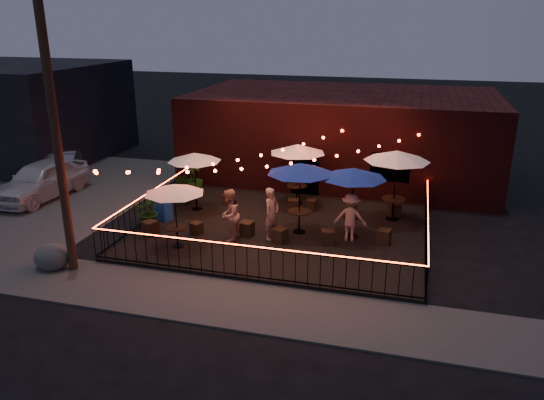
{
  "coord_description": "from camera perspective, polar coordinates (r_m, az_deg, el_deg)",
  "views": [
    {
      "loc": [
        4.35,
        -15.15,
        7.35
      ],
      "look_at": [
        -0.21,
        1.51,
        1.37
      ],
      "focal_mm": 35.0,
      "sensor_mm": 36.0,
      "label": 1
    }
  ],
  "objects": [
    {
      "name": "ground",
      "position": [
        17.39,
        -0.64,
        -5.91
      ],
      "size": [
        110.0,
        110.0,
        0.0
      ],
      "primitive_type": "plane",
      "color": "black",
      "rests_on": "ground"
    },
    {
      "name": "patio",
      "position": [
        19.13,
        1.01,
        -3.26
      ],
      "size": [
        10.0,
        8.0,
        0.15
      ],
      "primitive_type": "cube",
      "color": "black",
      "rests_on": "ground"
    },
    {
      "name": "sidewalk",
      "position": [
        14.64,
        -4.2,
        -10.99
      ],
      "size": [
        18.0,
        2.5,
        0.05
      ],
      "primitive_type": "cube",
      "color": "#43413D",
      "rests_on": "ground"
    },
    {
      "name": "parking_lot",
      "position": [
        26.23,
        -24.1,
        1.13
      ],
      "size": [
        11.0,
        12.0,
        0.02
      ],
      "primitive_type": "cube",
      "color": "#43413D",
      "rests_on": "ground"
    },
    {
      "name": "brick_building",
      "position": [
        25.92,
        7.62,
        7.0
      ],
      "size": [
        14.0,
        8.0,
        4.0
      ],
      "color": "black",
      "rests_on": "ground"
    },
    {
      "name": "utility_pole",
      "position": [
        16.24,
        -22.13,
        5.78
      ],
      "size": [
        0.26,
        0.26,
        8.0
      ],
      "primitive_type": "cylinder",
      "color": "#382417",
      "rests_on": "ground"
    },
    {
      "name": "fence_front",
      "position": [
        15.38,
        -2.71,
        -6.7
      ],
      "size": [
        10.0,
        0.04,
        1.04
      ],
      "color": "black",
      "rests_on": "patio"
    },
    {
      "name": "fence_left",
      "position": [
        20.65,
        -12.55,
        -0.28
      ],
      "size": [
        0.04,
        8.0,
        1.04
      ],
      "rotation": [
        0.0,
        0.0,
        1.57
      ],
      "color": "black",
      "rests_on": "patio"
    },
    {
      "name": "fence_right",
      "position": [
        18.42,
        16.29,
        -3.0
      ],
      "size": [
        0.04,
        8.0,
        1.04
      ],
      "rotation": [
        0.0,
        0.0,
        1.57
      ],
      "color": "black",
      "rests_on": "patio"
    },
    {
      "name": "festoon_lights",
      "position": [
        18.33,
        -2.25,
        3.79
      ],
      "size": [
        10.02,
        8.72,
        1.32
      ],
      "color": "#FF1E0C",
      "rests_on": "ground"
    },
    {
      "name": "cafe_table_0",
      "position": [
        17.24,
        -10.46,
        1.09
      ],
      "size": [
        2.0,
        2.0,
        2.15
      ],
      "rotation": [
        0.0,
        0.0,
        -0.02
      ],
      "color": "black",
      "rests_on": "patio"
    },
    {
      "name": "cafe_table_1",
      "position": [
        20.59,
        -8.35,
        4.51
      ],
      "size": [
        2.54,
        2.54,
        2.29
      ],
      "rotation": [
        0.0,
        0.0,
        -0.26
      ],
      "color": "black",
      "rests_on": "patio"
    },
    {
      "name": "cafe_table_2",
      "position": [
        18.04,
        3.04,
        3.32
      ],
      "size": [
        2.85,
        2.85,
        2.53
      ],
      "rotation": [
        0.0,
        0.0,
        -0.29
      ],
      "color": "black",
      "rests_on": "patio"
    },
    {
      "name": "cafe_table_3",
      "position": [
        21.03,
        2.77,
        5.45
      ],
      "size": [
        2.47,
        2.47,
        2.46
      ],
      "rotation": [
        0.0,
        0.0,
        -0.11
      ],
      "color": "black",
      "rests_on": "patio"
    },
    {
      "name": "cafe_table_4",
      "position": [
        17.91,
        8.78,
        2.78
      ],
      "size": [
        2.36,
        2.36,
        2.45
      ],
      "rotation": [
        0.0,
        0.0,
        -0.07
      ],
      "color": "black",
      "rests_on": "patio"
    },
    {
      "name": "cafe_table_5",
      "position": [
        19.73,
        13.3,
        4.55
      ],
      "size": [
        2.57,
        2.57,
        2.65
      ],
      "rotation": [
        0.0,
        0.0,
        0.07
      ],
      "color": "black",
      "rests_on": "patio"
    },
    {
      "name": "bistro_chair_0",
      "position": [
        18.93,
        -12.98,
        -2.96
      ],
      "size": [
        0.55,
        0.55,
        0.5
      ],
      "primitive_type": "cube",
      "rotation": [
        0.0,
        0.0,
        -0.36
      ],
      "color": "black",
      "rests_on": "patio"
    },
    {
      "name": "bistro_chair_1",
      "position": [
        18.74,
        -8.14,
        -3.02
      ],
      "size": [
        0.46,
        0.46,
        0.42
      ],
      "primitive_type": "cube",
      "rotation": [
        0.0,
        0.0,
        2.73
      ],
      "color": "black",
      "rests_on": "patio"
    },
    {
      "name": "bistro_chair_2",
      "position": [
        21.96,
        -8.86,
        0.39
      ],
      "size": [
        0.48,
        0.48,
        0.49
      ],
      "primitive_type": "cube",
      "rotation": [
        0.0,
        0.0,
        -0.17
      ],
      "color": "black",
      "rests_on": "patio"
    },
    {
      "name": "bistro_chair_3",
      "position": [
        21.57,
        -4.85,
        0.09
      ],
      "size": [
        0.37,
        0.37,
        0.41
      ],
      "primitive_type": "cube",
      "rotation": [
        0.0,
        0.0,
        3.22
      ],
      "color": "black",
      "rests_on": "patio"
    },
    {
      "name": "bistro_chair_4",
      "position": [
        18.41,
        -2.74,
        -3.1
      ],
      "size": [
        0.49,
        0.49,
        0.51
      ],
      "primitive_type": "cube",
      "rotation": [
        0.0,
        0.0,
        -0.16
      ],
      "color": "black",
      "rests_on": "patio"
    },
    {
      "name": "bistro_chair_5",
      "position": [
        17.86,
        0.86,
        -3.82
      ],
      "size": [
        0.55,
        0.55,
        0.5
      ],
      "primitive_type": "cube",
      "rotation": [
        0.0,
        0.0,
        2.75
      ],
      "color": "black",
      "rests_on": "patio"
    },
    {
      "name": "bistro_chair_6",
      "position": [
        20.67,
        2.29,
        -0.59
      ],
      "size": [
        0.48,
        0.48,
        0.49
      ],
      "primitive_type": "cube",
      "rotation": [
        0.0,
        0.0,
        0.17
      ],
      "color": "black",
      "rests_on": "patio"
    },
    {
      "name": "bistro_chair_7",
      "position": [
        20.84,
        4.27,
        -0.55
      ],
      "size": [
        0.44,
        0.44,
        0.43
      ],
      "primitive_type": "cube",
      "rotation": [
        0.0,
        0.0,
        2.88
      ],
      "color": "black",
      "rests_on": "patio"
    },
    {
      "name": "bistro_chair_8",
      "position": [
        17.81,
        5.99,
        -3.98
      ],
      "size": [
        0.52,
        0.52,
        0.5
      ],
      "primitive_type": "cube",
      "rotation": [
        0.0,
        0.0,
        0.27
      ],
      "color": "black",
      "rests_on": "patio"
    },
    {
      "name": "bistro_chair_9",
      "position": [
        18.16,
        11.96,
        -3.86
      ],
      "size": [
        0.48,
        0.48,
        0.49
      ],
      "primitive_type": "cube",
      "rotation": [
        0.0,
        0.0,
        2.98
      ],
      "color": "black",
      "rests_on": "patio"
    },
    {
      "name": "bistro_chair_10",
      "position": [
        20.69,
        8.67,
        -0.88
      ],
      "size": [
        0.4,
        0.4,
        0.42
      ],
      "primitive_type": "cube",
      "rotation": [
        0.0,
        0.0,
        0.13
      ],
      "color": "black",
      "rests_on": "patio"
    },
    {
      "name": "bistro_chair_11",
      "position": [
        20.68,
        13.03,
        -1.11
      ],
      "size": [
        0.52,
        0.52,
        0.47
      ],
      "primitive_type": "cube",
      "rotation": [
        0.0,
        0.0,
        3.57
      ],
      "color": "black",
      "rests_on": "patio"
    },
    {
      "name": "patron_a",
      "position": [
        17.91,
        -0.03,
        -1.48
      ],
      "size": [
        0.65,
        0.78,
        1.81
      ],
      "primitive_type": "imported",
      "rotation": [
        0.0,
        0.0,
        1.19
      ],
      "color": "tan",
      "rests_on": "patio"
    },
    {
      "name": "patron_b",
      "position": [
        17.84,
        -4.59,
        -1.65
      ],
      "size": [
        0.77,
        0.94,
        1.8
      ],
      "primitive_type": "imported",
      "rotation": [
        0.0,
        0.0,
        -1.67
      ],
      "color": "tan",
      "rests_on": "patio"
    },
    {
      "name": "patron_c",
      "position": [
        17.97,
        8.43,
        -1.86
      ],
      "size": [
        1.09,
        0.63,
        1.67
      ],
      "primitive_type": "imported",
      "rotation": [
        0.0,
        0.0,
        3.15
      ],
      "color": "beige",
      "rests_on": "patio"
    },
    {
      "name": "potted_shrub_a",
      "position": [
        19.49,
        -13.06,
        -1.2
      ],
      "size": [
        1.39,
        1.31,
        1.22
      ],
      "primitive_type": "imported",
      "rotation": [
        0.0,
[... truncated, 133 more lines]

